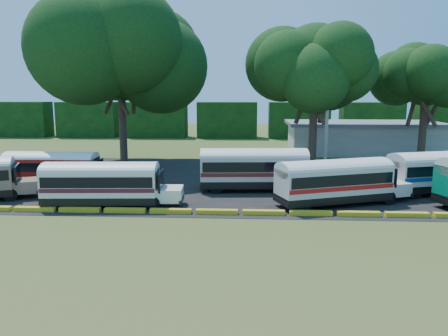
{
  "coord_description": "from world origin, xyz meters",
  "views": [
    {
      "loc": [
        3.42,
        -26.09,
        7.81
      ],
      "look_at": [
        1.69,
        6.0,
        2.14
      ],
      "focal_mm": 35.0,
      "sensor_mm": 36.0,
      "label": 1
    }
  ],
  "objects_px": {
    "bus_red": "(54,167)",
    "bus_white_red": "(337,179)",
    "tree_west": "(120,51)",
    "bus_cream_west": "(104,182)"
  },
  "relations": [
    {
      "from": "bus_red",
      "to": "bus_white_red",
      "type": "height_order",
      "value": "bus_white_red"
    },
    {
      "from": "bus_white_red",
      "to": "tree_west",
      "type": "distance_m",
      "value": 27.47
    },
    {
      "from": "tree_west",
      "to": "bus_cream_west",
      "type": "bearing_deg",
      "value": -78.27
    },
    {
      "from": "bus_red",
      "to": "bus_cream_west",
      "type": "bearing_deg",
      "value": -43.66
    },
    {
      "from": "bus_red",
      "to": "bus_white_red",
      "type": "bearing_deg",
      "value": -11.55
    },
    {
      "from": "bus_red",
      "to": "tree_west",
      "type": "xyz_separation_m",
      "value": [
        2.38,
        11.92,
        10.26
      ]
    },
    {
      "from": "bus_red",
      "to": "tree_west",
      "type": "relative_size",
      "value": 0.52
    },
    {
      "from": "bus_cream_west",
      "to": "bus_red",
      "type": "bearing_deg",
      "value": 132.8
    },
    {
      "from": "bus_red",
      "to": "bus_white_red",
      "type": "relative_size",
      "value": 0.91
    },
    {
      "from": "bus_cream_west",
      "to": "bus_white_red",
      "type": "bearing_deg",
      "value": 1.13
    }
  ]
}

